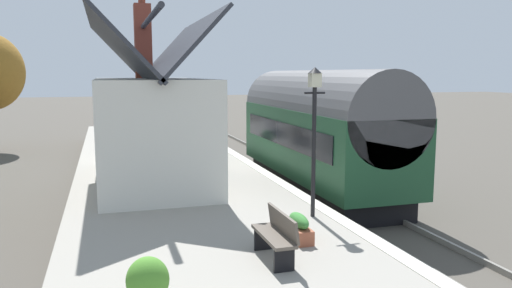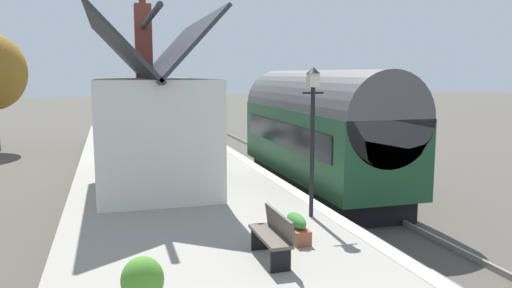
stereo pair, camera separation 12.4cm
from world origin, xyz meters
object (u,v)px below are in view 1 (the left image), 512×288
planter_corner_building (148,286)px  planter_edge_near (218,141)px  lamp_post_platform (314,113)px  bench_platform_end (277,234)px  train (319,130)px  bench_mid_platform (177,140)px  station_building (151,125)px  bench_by_lamp (167,131)px  planter_under_sign (299,228)px  station_sign_board (192,114)px

planter_corner_building → planter_edge_near: bearing=-16.3°
planter_edge_near → lamp_post_platform: 10.78m
bench_platform_end → lamp_post_platform: 3.51m
train → bench_mid_platform: (5.38, 4.24, -0.87)m
station_building → lamp_post_platform: 6.01m
train → bench_by_lamp: train is taller
train → bench_by_lamp: bearing=25.2°
planter_under_sign → station_sign_board: (17.60, -0.81, 0.93)m
bench_mid_platform → lamp_post_platform: (-10.88, -1.64, 1.97)m
bench_by_lamp → planter_edge_near: size_ratio=1.70×
bench_platform_end → planter_corner_building: size_ratio=1.68×
station_building → planter_corner_building: station_building is taller
lamp_post_platform → station_sign_board: 16.17m
bench_mid_platform → station_sign_board: (5.23, -1.51, 0.71)m
bench_platform_end → lamp_post_platform: bearing=-36.2°
planter_corner_building → bench_by_lamp: bearing=-7.5°
bench_platform_end → lamp_post_platform: lamp_post_platform is taller
planter_under_sign → planter_corner_building: (-2.32, 3.16, 0.16)m
planter_corner_building → station_building: bearing=-5.6°
train → station_building: size_ratio=1.32×
station_building → bench_by_lamp: bearing=-9.3°
bench_by_lamp → planter_corner_building: (-18.37, 2.43, -0.05)m
bench_by_lamp → bench_platform_end: (-16.92, 0.05, 0.00)m
train → planter_under_sign: (-6.98, 3.54, -1.09)m
station_building → planter_corner_building: 8.96m
bench_mid_platform → planter_corner_building: size_ratio=1.70×
train → bench_platform_end: 9.00m
bench_mid_platform → bench_platform_end: bearing=179.7°
bench_by_lamp → planter_corner_building: bench_by_lamp is taller
planter_edge_near → planter_under_sign: 12.11m
station_building → lamp_post_platform: bearing=-147.2°
train → planter_under_sign: 7.90m
train → station_building: 5.86m
lamp_post_platform → bench_platform_end: bearing=143.8°
bench_by_lamp → planter_corner_building: 18.53m
bench_mid_platform → bench_platform_end: same height
bench_by_lamp → station_sign_board: 2.29m
bench_mid_platform → bench_by_lamp: bearing=0.4°
train → bench_platform_end: size_ratio=6.75×
planter_corner_building → station_sign_board: station_sign_board is taller
planter_edge_near → station_building: bearing=149.1°
planter_under_sign → lamp_post_platform: size_ratio=0.25×
bench_by_lamp → planter_corner_building: size_ratio=1.69×
bench_platform_end → station_sign_board: (18.47, -1.59, 0.71)m
bench_mid_platform → lamp_post_platform: 11.18m
bench_platform_end → station_sign_board: bearing=-4.9°
train → planter_edge_near: bearing=26.2°
station_building → bench_by_lamp: 9.76m
station_building → planter_corner_building: size_ratio=8.59×
planter_edge_near → station_sign_board: size_ratio=0.53×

